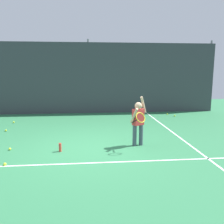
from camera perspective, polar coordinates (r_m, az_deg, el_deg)
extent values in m
plane|color=#2D7247|center=(6.48, -5.32, -8.52)|extent=(20.00, 20.00, 0.00)
cube|color=white|center=(5.47, -5.26, -12.07)|extent=(9.00, 0.05, 0.00)
cube|color=white|center=(7.93, 15.16, -5.34)|extent=(0.05, 9.00, 0.00)
cube|color=#383D42|center=(11.42, -5.60, 8.01)|extent=(12.31, 0.08, 3.32)
cylinder|color=slate|center=(11.48, -5.61, 8.40)|extent=(0.09, 0.09, 3.47)
cylinder|color=slate|center=(12.96, 22.29, 7.89)|extent=(0.09, 0.09, 3.47)
cylinder|color=#3F4C59|center=(6.57, 5.43, -5.60)|extent=(0.11, 0.11, 0.58)
cylinder|color=#3F4C59|center=(6.64, 6.96, -5.46)|extent=(0.11, 0.11, 0.58)
cube|color=red|center=(6.49, 6.28, -1.19)|extent=(0.34, 0.29, 0.44)
sphere|color=tan|center=(6.44, 6.34, 1.47)|extent=(0.20, 0.20, 0.20)
cylinder|color=tan|center=(6.58, 7.50, 1.77)|extent=(0.21, 0.16, 0.46)
cylinder|color=tan|center=(6.31, 5.32, -0.87)|extent=(0.20, 0.29, 0.43)
cylinder|color=black|center=(6.19, 5.48, -2.16)|extent=(0.14, 0.22, 0.15)
torus|color=yellow|center=(6.00, 6.86, -1.31)|extent=(0.33, 0.28, 0.26)
cylinder|color=#D83F33|center=(6.27, -12.33, -8.28)|extent=(0.07, 0.07, 0.22)
sphere|color=#CCE033|center=(10.12, -22.50, -2.27)|extent=(0.07, 0.07, 0.07)
sphere|color=#CCE033|center=(8.87, -24.10, -4.05)|extent=(0.07, 0.07, 0.07)
sphere|color=#CCE033|center=(11.37, 13.14, -0.47)|extent=(0.07, 0.07, 0.07)
sphere|color=#CCE033|center=(6.79, -23.31, -8.16)|extent=(0.07, 0.07, 0.07)
sphere|color=#CCE033|center=(11.04, 14.81, -0.86)|extent=(0.07, 0.07, 0.07)
sphere|color=#CCE033|center=(5.80, -24.31, -11.33)|extent=(0.07, 0.07, 0.07)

